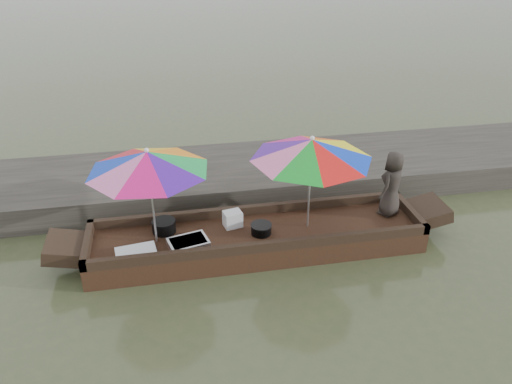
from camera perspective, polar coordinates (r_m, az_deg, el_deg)
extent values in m
plane|color=#3F4A2C|center=(8.13, 0.13, -6.55)|extent=(80.00, 80.00, 0.00)
cube|color=#2D2B26|center=(9.87, -2.26, 1.86)|extent=(22.00, 2.20, 0.50)
cube|color=black|center=(8.03, 0.13, -5.52)|extent=(5.28, 1.20, 0.35)
cylinder|color=black|center=(8.00, -10.48, -3.86)|extent=(0.37, 0.37, 0.20)
cube|color=silver|center=(7.64, -7.75, -5.77)|extent=(0.67, 0.53, 0.09)
cube|color=silver|center=(7.59, -13.54, -6.80)|extent=(0.64, 0.48, 0.06)
cylinder|color=black|center=(7.83, 0.59, -4.29)|extent=(0.32, 0.32, 0.15)
cube|color=silver|center=(8.00, -2.69, -3.10)|extent=(0.32, 0.27, 0.26)
imported|color=#2C2622|center=(8.43, 15.29, 0.94)|extent=(0.65, 0.63, 1.12)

